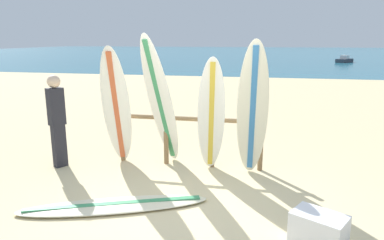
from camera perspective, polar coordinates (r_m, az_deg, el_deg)
name	(u,v)px	position (r m, az deg, el deg)	size (l,w,h in m)	color
ground_plane	(182,216)	(4.98, -1.70, -15.21)	(120.00, 120.00, 0.00)	beige
ocean_water	(259,53)	(62.32, 10.82, 10.67)	(120.00, 80.00, 0.01)	teal
surfboard_rack	(189,132)	(6.58, -0.52, -1.92)	(2.76, 0.09, 1.06)	olive
surfboard_leaning_far_left	(117,108)	(6.50, -12.13, 1.89)	(0.66, 0.96, 2.26)	white
surfboard_leaning_left	(161,103)	(6.32, -5.08, 2.75)	(0.67, 1.18, 2.46)	white
surfboard_leaning_center_left	(211,116)	(6.13, 3.13, 0.66)	(0.59, 0.68, 2.09)	white
surfboard_leaning_center	(253,111)	(5.92, 9.78, 1.43)	(0.57, 0.76, 2.37)	silver
surfboard_lying_on_sand	(114,206)	(5.28, -12.48, -13.37)	(2.70, 1.47, 0.08)	beige
beachgoer_standing	(57,117)	(6.92, -21.06, 0.42)	(0.30, 0.33, 1.72)	#26262D
small_boat_offshore	(344,60)	(39.32, 23.47, 8.94)	(2.01, 2.33, 0.71)	#333842
cooler_box	(319,228)	(4.58, 19.83, -16.18)	(0.60, 0.40, 0.36)	white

